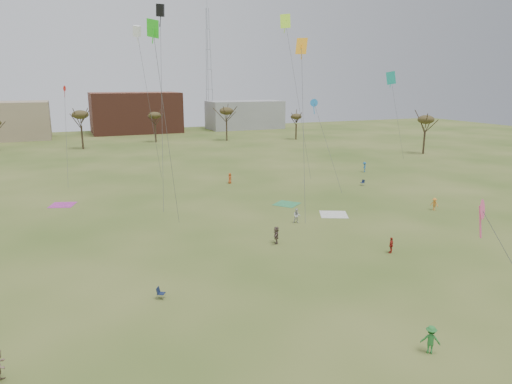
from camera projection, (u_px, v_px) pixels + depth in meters
name	position (u px, v px, depth m)	size (l,w,h in m)	color
ground	(320.00, 303.00, 33.21)	(260.00, 260.00, 0.00)	#355019
flyer_near_center	(431.00, 340.00, 26.90)	(1.11, 0.64, 1.72)	#277730
spectator_fore_a	(391.00, 245.00, 42.64)	(0.88, 0.37, 1.51)	#A9251D
spectator_fore_c	(276.00, 235.00, 45.11)	(1.59, 0.51, 1.72)	brown
flyer_mid_b	(434.00, 204.00, 56.76)	(1.00, 0.57, 1.54)	orange
spectator_mid_e	(297.00, 216.00, 51.63)	(0.80, 0.62, 1.65)	silver
flyer_far_b	(230.00, 178.00, 71.60)	(0.80, 0.52, 1.63)	#C35221
flyer_far_c	(364.00, 167.00, 80.43)	(1.15, 0.66, 1.78)	#215D97
blanket_cream	(334.00, 215.00, 55.04)	(3.14, 3.14, 0.03)	silver
blanket_plum	(63.00, 205.00, 59.27)	(2.91, 2.91, 0.03)	#B8389F
blanket_olive	(287.00, 204.00, 59.71)	(2.88, 2.88, 0.03)	#349155
camp_chair_left	(161.00, 295.00, 33.75)	(0.73, 0.72, 0.87)	#15203B
camp_chair_right	(362.00, 184.00, 70.29)	(0.65, 0.62, 0.87)	#16203D
kites_aloft	(191.00, 48.00, 56.19)	(71.86, 56.47, 23.93)	teal
tree_line	(127.00, 120.00, 101.53)	(117.44, 49.32, 8.91)	#3A2B1E
building_brick	(136.00, 113.00, 141.41)	(26.00, 16.00, 12.00)	brown
building_grey	(245.00, 115.00, 153.02)	(24.00, 12.00, 9.00)	gray
radio_tower	(208.00, 69.00, 152.13)	(1.51, 1.72, 41.00)	#9EA3A8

